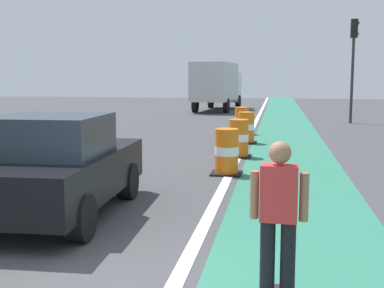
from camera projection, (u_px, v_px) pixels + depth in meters
name	position (u px, v px, depth m)	size (l,w,h in m)	color
ground_plane	(91.00, 287.00, 5.56)	(100.00, 100.00, 0.00)	#424244
bike_lane_strip	(289.00, 146.00, 16.88)	(2.50, 80.00, 0.01)	#2D755B
lane_divider_stripe	(244.00, 145.00, 17.13)	(0.20, 80.00, 0.01)	silver
skateboarder_on_lane	(278.00, 220.00, 4.94)	(0.57, 0.81, 1.69)	black
parked_sedan_nearest	(58.00, 167.00, 8.28)	(2.02, 4.16, 1.70)	black
traffic_barrel_front	(227.00, 152.00, 11.92)	(0.73, 0.73, 1.09)	orange
traffic_barrel_mid	(239.00, 139.00, 14.53)	(0.73, 0.73, 1.09)	orange
traffic_barrel_back	(246.00, 128.00, 17.57)	(0.73, 0.73, 1.09)	orange
traffic_barrel_far	(242.00, 121.00, 20.36)	(0.73, 0.73, 1.09)	orange
delivery_truck_down_block	(217.00, 84.00, 34.46)	(2.82, 7.74, 3.23)	beige
traffic_light_corner	(353.00, 52.00, 24.67)	(0.41, 0.32, 5.10)	#2D2D2D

